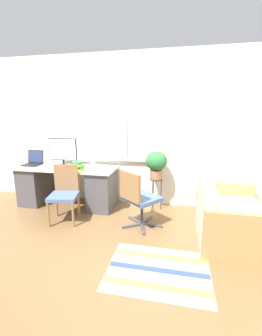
# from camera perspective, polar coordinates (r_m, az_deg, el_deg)

# --- Properties ---
(ground_plane) EXTENTS (14.00, 14.00, 0.00)m
(ground_plane) POSITION_cam_1_polar(r_m,az_deg,el_deg) (3.78, -3.97, -12.45)
(ground_plane) COLOR brown
(wall_back_with_window) EXTENTS (9.00, 0.12, 2.70)m
(wall_back_with_window) POSITION_cam_1_polar(r_m,az_deg,el_deg) (4.15, -1.35, 9.35)
(wall_back_with_window) COLOR white
(wall_back_with_window) RESTS_ON ground_plane
(desk) EXTENTS (1.81, 0.69, 0.73)m
(desk) POSITION_cam_1_polar(r_m,az_deg,el_deg) (4.29, -15.80, -4.18)
(desk) COLOR beige
(desk) RESTS_ON ground_plane
(laptop) EXTENTS (0.32, 0.29, 0.26)m
(laptop) POSITION_cam_1_polar(r_m,az_deg,el_deg) (4.59, -23.60, 1.47)
(laptop) COLOR black
(laptop) RESTS_ON desk
(monitor) EXTENTS (0.54, 0.17, 0.50)m
(monitor) POSITION_cam_1_polar(r_m,az_deg,el_deg) (4.29, -16.92, 4.25)
(monitor) COLOR black
(monitor) RESTS_ON desk
(keyboard) EXTENTS (0.36, 0.12, 0.02)m
(keyboard) POSITION_cam_1_polar(r_m,az_deg,el_deg) (4.09, -18.80, -0.15)
(keyboard) COLOR silver
(keyboard) RESTS_ON desk
(mouse) EXTENTS (0.04, 0.07, 0.03)m
(mouse) POSITION_cam_1_polar(r_m,az_deg,el_deg) (3.98, -15.66, -0.18)
(mouse) COLOR silver
(mouse) RESTS_ON desk
(book_stack) EXTENTS (0.20, 0.20, 0.15)m
(book_stack) POSITION_cam_1_polar(r_m,az_deg,el_deg) (3.87, -13.36, 0.45)
(book_stack) COLOR yellow
(book_stack) RESTS_ON desk
(desk_chair_wooden) EXTENTS (0.50, 0.50, 0.87)m
(desk_chair_wooden) POSITION_cam_1_polar(r_m,az_deg,el_deg) (3.69, -16.56, -5.88)
(desk_chair_wooden) COLOR olive
(desk_chair_wooden) RESTS_ON ground_plane
(office_chair_swivel) EXTENTS (0.65, 0.65, 0.87)m
(office_chair_swivel) POSITION_cam_1_polar(r_m,az_deg,el_deg) (3.32, 1.91, -7.51)
(office_chair_swivel) COLOR #47474C
(office_chair_swivel) RESTS_ON ground_plane
(couch_loveseat) EXTENTS (0.85, 1.21, 0.76)m
(couch_loveseat) POSITION_cam_1_polar(r_m,az_deg,el_deg) (3.37, 23.51, -11.87)
(couch_loveseat) COLOR silver
(couch_loveseat) RESTS_ON ground_plane
(plant_stand) EXTENTS (0.22, 0.22, 0.57)m
(plant_stand) POSITION_cam_1_polar(r_m,az_deg,el_deg) (3.94, 6.34, -3.78)
(plant_stand) COLOR #333338
(plant_stand) RESTS_ON ground_plane
(potted_plant) EXTENTS (0.37, 0.37, 0.48)m
(potted_plant) POSITION_cam_1_polar(r_m,az_deg,el_deg) (3.85, 6.48, 1.33)
(potted_plant) COLOR #9E6B4C
(potted_plant) RESTS_ON plant_stand
(floor_rug_striped) EXTENTS (1.10, 0.86, 0.01)m
(floor_rug_striped) POSITION_cam_1_polar(r_m,az_deg,el_deg) (2.69, 6.91, -24.34)
(floor_rug_striped) COLOR gray
(floor_rug_striped) RESTS_ON ground_plane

